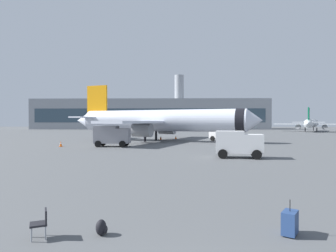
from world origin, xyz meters
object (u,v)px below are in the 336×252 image
(gate_chair, at_px, (41,222))
(rolling_suitcase, at_px, (290,223))
(airplane_at_gate, at_px, (160,121))
(safety_cone_outer, at_px, (176,137))
(fuel_truck, at_px, (226,131))
(safety_cone_far, at_px, (161,138))
(safety_cone_near, at_px, (256,145))
(traveller_backpack, at_px, (102,228))
(safety_cone_mid, at_px, (61,144))
(cargo_van, at_px, (238,143))
(service_truck, at_px, (112,135))
(airplane_taxiing, at_px, (311,123))

(gate_chair, bearing_deg, rolling_suitcase, 3.30)
(airplane_at_gate, xyz_separation_m, safety_cone_outer, (2.89, 6.77, -3.33))
(fuel_truck, xyz_separation_m, safety_cone_far, (-11.84, 4.05, -1.41))
(safety_cone_near, height_order, rolling_suitcase, rolling_suitcase)
(safety_cone_outer, xyz_separation_m, traveller_backpack, (-2.38, -51.03, -0.10))
(fuel_truck, height_order, safety_cone_mid, fuel_truck)
(airplane_at_gate, xyz_separation_m, cargo_van, (8.88, -24.48, -2.21))
(service_truck, xyz_separation_m, gate_chair, (4.83, -32.56, -1.11))
(gate_chair, bearing_deg, safety_cone_far, 88.56)
(safety_cone_outer, bearing_deg, safety_cone_mid, -130.38)
(fuel_truck, distance_m, rolling_suitcase, 44.64)
(safety_cone_far, relative_size, gate_chair, 0.84)
(safety_cone_mid, distance_m, safety_cone_outer, 24.82)
(safety_cone_near, height_order, gate_chair, gate_chair)
(safety_cone_far, bearing_deg, safety_cone_outer, 41.48)
(service_truck, height_order, cargo_van, service_truck)
(safety_cone_far, bearing_deg, gate_chair, -91.44)
(cargo_van, bearing_deg, fuel_truck, 83.17)
(airplane_at_gate, bearing_deg, traveller_backpack, -89.33)
(airplane_taxiing, bearing_deg, safety_cone_mid, -134.43)
(cargo_van, height_order, safety_cone_near, cargo_van)
(safety_cone_far, height_order, traveller_backpack, safety_cone_far)
(safety_cone_near, relative_size, gate_chair, 0.73)
(service_truck, height_order, fuel_truck, fuel_truck)
(fuel_truck, distance_m, gate_chair, 46.60)
(safety_cone_near, bearing_deg, airplane_taxiing, 60.46)
(airplane_taxiing, xyz_separation_m, gate_chair, (-52.01, -97.68, -2.31))
(safety_cone_mid, relative_size, rolling_suitcase, 0.69)
(cargo_van, height_order, rolling_suitcase, cargo_van)
(safety_cone_far, bearing_deg, service_truck, -110.50)
(gate_chair, bearing_deg, safety_cone_outer, 85.41)
(rolling_suitcase, relative_size, gate_chair, 1.28)
(service_truck, xyz_separation_m, fuel_truck, (17.90, 12.15, 0.16))
(safety_cone_near, height_order, safety_cone_outer, safety_cone_outer)
(traveller_backpack, xyz_separation_m, gate_chair, (-1.75, -0.30, 0.27))
(rolling_suitcase, bearing_deg, airplane_taxiing, 65.44)
(traveller_backpack, bearing_deg, safety_cone_outer, 87.33)
(safety_cone_outer, bearing_deg, fuel_truck, -36.50)
(service_truck, xyz_separation_m, traveller_backpack, (6.58, -32.27, -1.37))
(safety_cone_near, relative_size, rolling_suitcase, 0.57)
(airplane_at_gate, xyz_separation_m, fuel_truck, (11.83, 0.15, -1.88))
(airplane_at_gate, xyz_separation_m, safety_cone_mid, (-13.19, -12.14, -3.28))
(airplane_at_gate, bearing_deg, fuel_truck, 0.74)
(cargo_van, bearing_deg, safety_cone_mid, 150.79)
(airplane_at_gate, xyz_separation_m, gate_chair, (-1.23, -44.56, -3.16))
(airplane_at_gate, distance_m, safety_cone_far, 5.34)
(cargo_van, relative_size, safety_cone_near, 7.46)
(cargo_van, relative_size, rolling_suitcase, 4.25)
(rolling_suitcase, xyz_separation_m, gate_chair, (-7.57, -0.44, 0.11))
(traveller_backpack, bearing_deg, gate_chair, -170.35)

